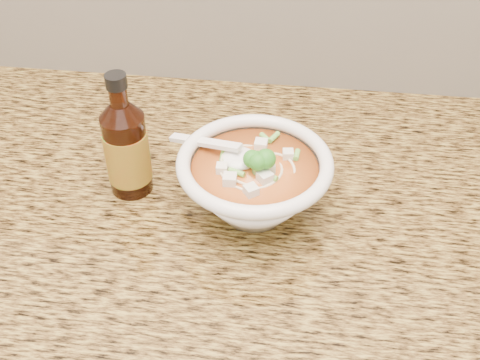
# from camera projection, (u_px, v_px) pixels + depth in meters

# --- Properties ---
(counter_slab) EXTENTS (4.00, 0.68, 0.04)m
(counter_slab) POSITION_uv_depth(u_px,v_px,m) (209.00, 200.00, 0.91)
(counter_slab) COLOR olive
(counter_slab) RESTS_ON cabinet
(soup_bowl) EXTENTS (0.23, 0.21, 0.12)m
(soup_bowl) POSITION_uv_depth(u_px,v_px,m) (254.00, 184.00, 0.83)
(soup_bowl) COLOR white
(soup_bowl) RESTS_ON counter_slab
(hot_sauce_bottle) EXTENTS (0.07, 0.07, 0.19)m
(hot_sauce_bottle) POSITION_uv_depth(u_px,v_px,m) (127.00, 149.00, 0.85)
(hot_sauce_bottle) COLOR black
(hot_sauce_bottle) RESTS_ON counter_slab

